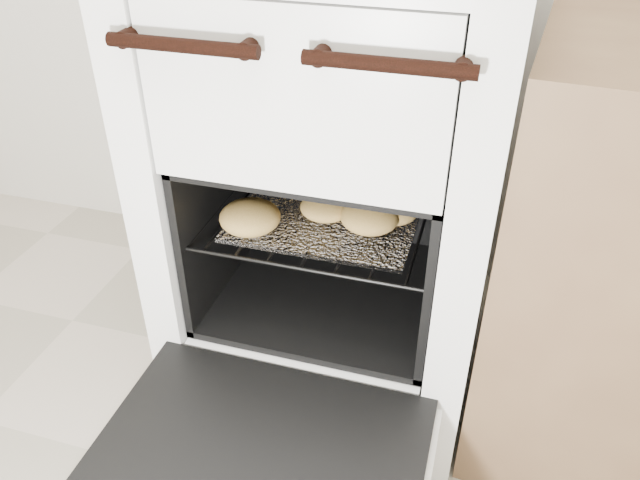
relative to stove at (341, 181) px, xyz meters
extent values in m
cube|color=white|center=(0.00, 0.01, 0.01)|extent=(0.63, 0.67, 0.97)
cylinder|color=black|center=(-0.15, -0.34, 0.37)|extent=(0.23, 0.02, 0.02)
cylinder|color=black|center=(0.15, -0.34, 0.37)|extent=(0.23, 0.02, 0.02)
cube|color=black|center=(0.00, -0.53, -0.25)|extent=(0.55, 0.42, 0.03)
cube|color=white|center=(0.00, -0.53, -0.27)|extent=(0.57, 0.44, 0.02)
cylinder|color=black|center=(-0.23, -0.07, -0.03)|extent=(0.01, 0.44, 0.01)
cylinder|color=black|center=(0.23, -0.07, -0.03)|extent=(0.01, 0.44, 0.01)
cylinder|color=black|center=(0.00, -0.28, -0.03)|extent=(0.45, 0.01, 0.01)
cylinder|color=black|center=(0.00, 0.14, -0.03)|extent=(0.45, 0.01, 0.01)
cylinder|color=black|center=(-0.19, -0.07, -0.03)|extent=(0.01, 0.42, 0.01)
cylinder|color=black|center=(-0.13, -0.07, -0.03)|extent=(0.01, 0.42, 0.01)
cylinder|color=black|center=(-0.06, -0.07, -0.03)|extent=(0.01, 0.42, 0.01)
cylinder|color=black|center=(0.00, -0.07, -0.03)|extent=(0.01, 0.42, 0.01)
cylinder|color=black|center=(0.06, -0.07, -0.03)|extent=(0.01, 0.42, 0.01)
cylinder|color=black|center=(0.13, -0.07, -0.03)|extent=(0.01, 0.42, 0.01)
cylinder|color=black|center=(0.19, -0.07, -0.03)|extent=(0.01, 0.42, 0.01)
cube|color=white|center=(0.00, -0.09, -0.03)|extent=(0.36, 0.32, 0.01)
ellipsoid|color=tan|center=(0.09, -0.13, 0.01)|extent=(0.16, 0.16, 0.06)
ellipsoid|color=tan|center=(-0.13, -0.20, 0.01)|extent=(0.16, 0.16, 0.06)
ellipsoid|color=tan|center=(0.13, -0.09, 0.00)|extent=(0.15, 0.15, 0.05)
ellipsoid|color=tan|center=(-0.07, -0.02, 0.00)|extent=(0.13, 0.13, 0.05)
ellipsoid|color=tan|center=(0.00, -0.11, 0.00)|extent=(0.12, 0.12, 0.04)
ellipsoid|color=tan|center=(0.11, -0.09, 0.00)|extent=(0.14, 0.14, 0.05)
camera|label=1|loc=(0.29, -1.13, 0.63)|focal=35.00mm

